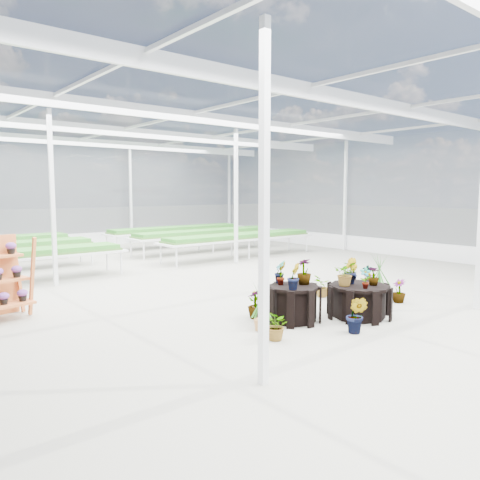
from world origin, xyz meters
TOP-DOWN VIEW (x-y plane):
  - ground_plane at (0.00, 0.00)m, footprint 24.00×24.00m
  - greenhouse_shell at (0.00, 0.00)m, footprint 18.00×24.00m
  - steel_frame at (0.00, 0.00)m, footprint 18.00×24.00m
  - nursery_benches at (0.00, 7.20)m, footprint 16.00×7.00m
  - plinth_tall at (-0.63, -2.23)m, footprint 1.11×1.11m
  - plinth_mid at (0.57, -2.83)m, footprint 1.60×1.60m
  - plinth_low at (1.57, -2.13)m, footprint 1.07×1.07m
  - nursery_plants at (0.31, -2.16)m, footprint 4.57×2.73m

SIDE VIEW (x-z plane):
  - ground_plane at x=0.00m, z-range 0.00..0.00m
  - plinth_low at x=1.57m, z-range 0.00..0.40m
  - plinth_mid at x=0.57m, z-range 0.00..0.64m
  - plinth_tall at x=-0.63m, z-range 0.00..0.68m
  - nursery_benches at x=0.00m, z-range 0.00..0.84m
  - nursery_plants at x=0.31m, z-range -0.10..1.08m
  - greenhouse_shell at x=0.00m, z-range 0.00..4.50m
  - steel_frame at x=0.00m, z-range 0.00..4.50m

